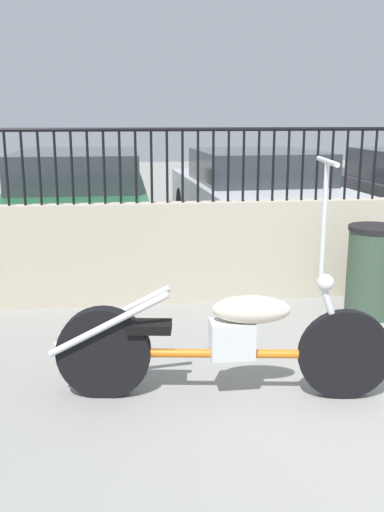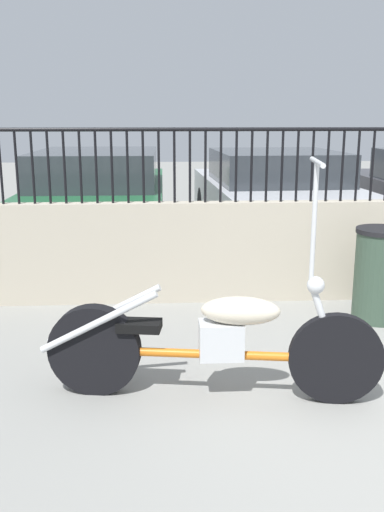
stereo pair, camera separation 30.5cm
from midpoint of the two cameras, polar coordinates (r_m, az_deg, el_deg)
name	(u,v)px [view 2 (the right image)]	position (r m, az deg, el deg)	size (l,w,h in m)	color
low_wall	(330,250)	(5.84, 15.09, 0.55)	(8.78, 0.18, 0.98)	#B2A893
fence_railing	(336,153)	(5.71, 15.69, 9.84)	(8.78, 0.04, 0.70)	black
motorcycle_orange	(199,340)	(3.69, 3.06, -8.45)	(2.18, 0.60, 1.55)	black
trash_bin	(380,274)	(5.37, 19.82, -1.76)	(0.47, 0.47, 0.83)	#334738
car_green	(99,196)	(8.32, -8.23, 5.99)	(1.85, 4.61, 1.32)	black
car_silver	(273,195)	(8.37, 9.16, 6.00)	(2.03, 4.04, 1.31)	black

